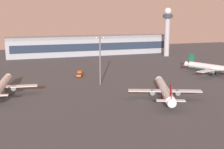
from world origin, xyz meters
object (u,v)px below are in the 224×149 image
Objects in this scene: airplane_taxiway_distant at (165,90)px; airplane_mid_apron at (1,86)px; airplane_far_stand at (217,69)px; catering_truck at (80,74)px; control_tower at (167,28)px; apron_light_west at (100,57)px.

airplane_mid_apron reaches higher than airplane_taxiway_distant.
airplane_far_stand is 1.05× the size of airplane_mid_apron.
airplane_far_stand is 77.52m from catering_truck.
control_tower is 1.09× the size of airplane_taxiway_distant.
airplane_mid_apron is 1.63× the size of apron_light_west.
airplane_far_stand is 6.62× the size of catering_truck.
apron_light_west is (-17.60, 32.54, 9.96)m from airplane_taxiway_distant.
apron_light_west is (-68.94, 0.12, 9.56)m from airplane_far_stand.
control_tower is 117.66m from apron_light_west.
airplane_far_stand reaches higher than catering_truck.
airplane_taxiway_distant is 5.98× the size of catering_truck.
airplane_mid_apron is at bearing -145.99° from control_tower.
catering_truck is at bearing -145.73° from control_tower.
catering_truck is at bearing -38.45° from airplane_far_stand.
airplane_far_stand is (-14.30, -82.75, -18.92)m from control_tower.
airplane_far_stand is 1.71× the size of apron_light_west.
airplane_far_stand is 114.47m from airplane_mid_apron.
airplane_mid_apron is (-128.69, -86.85, -19.27)m from control_tower.
airplane_mid_apron is 46.71m from apron_light_west.
control_tower reaches higher than airplane_far_stand.
airplane_far_stand is at bearing -0.10° from apron_light_west.
airplane_mid_apron is at bearing 56.67° from catering_truck.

